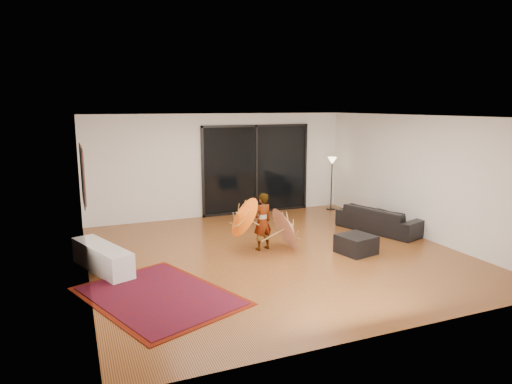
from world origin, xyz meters
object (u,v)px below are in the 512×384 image
media_console (102,258)px  ottoman (356,244)px  sofa (380,219)px  child (262,222)px

media_console → ottoman: bearing=-31.6°
sofa → child: 3.11m
child → sofa: bearing=172.5°
sofa → ottoman: bearing=109.8°
media_console → sofa: (6.20, 0.27, 0.06)m
media_console → child: (3.12, 0.02, 0.36)m
media_console → sofa: sofa is taller
sofa → ottoman: size_ratio=3.12×
media_console → child: child is taller
media_console → child: 3.14m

